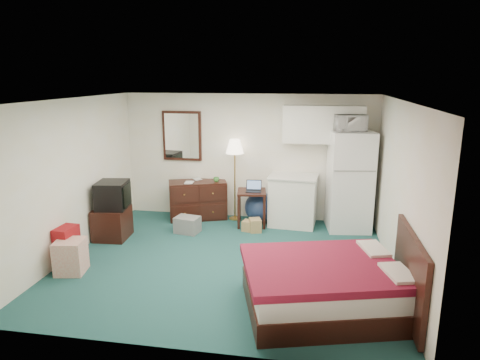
% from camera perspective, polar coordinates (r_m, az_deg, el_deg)
% --- Properties ---
extents(floor, '(5.00, 4.50, 0.01)m').
position_cam_1_polar(floor, '(6.83, -1.87, -10.82)').
color(floor, '#124442').
rests_on(floor, ground).
extents(ceiling, '(5.00, 4.50, 0.01)m').
position_cam_1_polar(ceiling, '(6.22, -2.05, 10.62)').
color(ceiling, '#F4EAC6').
rests_on(ceiling, walls).
extents(walls, '(5.01, 4.51, 2.50)m').
position_cam_1_polar(walls, '(6.41, -1.96, -0.61)').
color(walls, '#F4EAC6').
rests_on(walls, floor).
extents(mirror, '(0.80, 0.06, 1.00)m').
position_cam_1_polar(mirror, '(8.78, -7.73, 5.86)').
color(mirror, white).
rests_on(mirror, walls).
extents(upper_cabinets, '(1.50, 0.35, 0.70)m').
position_cam_1_polar(upper_cabinets, '(8.21, 11.05, 7.29)').
color(upper_cabinets, white).
rests_on(upper_cabinets, walls).
extents(headboard, '(0.06, 1.56, 1.00)m').
position_cam_1_polar(headboard, '(5.55, 21.67, -11.63)').
color(headboard, black).
rests_on(headboard, walls).
extents(dresser, '(1.24, 0.87, 0.77)m').
position_cam_1_polar(dresser, '(8.72, -5.63, -2.64)').
color(dresser, black).
rests_on(dresser, floor).
extents(floor_lamp, '(0.40, 0.40, 1.63)m').
position_cam_1_polar(floor_lamp, '(8.51, -0.69, 0.00)').
color(floor_lamp, gold).
rests_on(floor_lamp, floor).
extents(desk, '(0.61, 0.61, 0.69)m').
position_cam_1_polar(desk, '(8.30, 1.55, -3.74)').
color(desk, black).
rests_on(desk, floor).
extents(exercise_ball, '(0.68, 0.68, 0.61)m').
position_cam_1_polar(exercise_ball, '(8.48, 2.71, -3.63)').
color(exercise_ball, navy).
rests_on(exercise_ball, floor).
extents(kitchen_counter, '(0.92, 0.73, 0.95)m').
position_cam_1_polar(kitchen_counter, '(8.34, 7.04, -2.81)').
color(kitchen_counter, white).
rests_on(kitchen_counter, floor).
extents(fridge, '(0.86, 0.86, 1.86)m').
position_cam_1_polar(fridge, '(8.22, 14.40, -0.11)').
color(fridge, white).
rests_on(fridge, floor).
extents(bed, '(2.20, 1.91, 0.60)m').
position_cam_1_polar(bed, '(5.54, 11.19, -13.82)').
color(bed, maroon).
rests_on(bed, floor).
extents(tv_stand, '(0.59, 0.64, 0.55)m').
position_cam_1_polar(tv_stand, '(7.99, -16.67, -5.53)').
color(tv_stand, black).
rests_on(tv_stand, floor).
extents(suitcase, '(0.26, 0.40, 0.62)m').
position_cam_1_polar(suitcase, '(7.08, -22.05, -8.22)').
color(suitcase, maroon).
rests_on(suitcase, floor).
extents(retail_box, '(0.46, 0.46, 0.50)m').
position_cam_1_polar(retail_box, '(6.86, -21.65, -9.46)').
color(retail_box, beige).
rests_on(retail_box, floor).
extents(file_bin, '(0.48, 0.40, 0.30)m').
position_cam_1_polar(file_bin, '(8.02, -7.03, -5.94)').
color(file_bin, gray).
rests_on(file_bin, floor).
extents(cardboard_box_a, '(0.27, 0.25, 0.20)m').
position_cam_1_polar(cardboard_box_a, '(8.06, 1.21, -6.13)').
color(cardboard_box_a, '#937F55').
rests_on(cardboard_box_a, floor).
extents(cardboard_box_b, '(0.27, 0.29, 0.24)m').
position_cam_1_polar(cardboard_box_b, '(8.02, 2.04, -6.05)').
color(cardboard_box_b, '#937F55').
rests_on(cardboard_box_b, floor).
extents(laptop, '(0.31, 0.26, 0.20)m').
position_cam_1_polar(laptop, '(8.11, 1.82, -0.89)').
color(laptop, black).
rests_on(laptop, desk).
extents(crt_tv, '(0.59, 0.63, 0.48)m').
position_cam_1_polar(crt_tv, '(7.86, -16.64, -1.92)').
color(crt_tv, black).
rests_on(crt_tv, tv_stand).
extents(microwave, '(0.60, 0.44, 0.37)m').
position_cam_1_polar(microwave, '(8.02, 14.44, 7.64)').
color(microwave, white).
rests_on(microwave, fridge).
extents(book_a, '(0.17, 0.03, 0.23)m').
position_cam_1_polar(book_a, '(8.49, -7.36, 0.36)').
color(book_a, '#937F55').
rests_on(book_a, dresser).
extents(book_b, '(0.14, 0.10, 0.21)m').
position_cam_1_polar(book_b, '(8.71, -6.21, 0.66)').
color(book_b, '#937F55').
rests_on(book_b, dresser).
extents(mug, '(0.14, 0.12, 0.12)m').
position_cam_1_polar(mug, '(8.53, -3.19, 0.15)').
color(mug, '#3F8838').
rests_on(mug, dresser).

